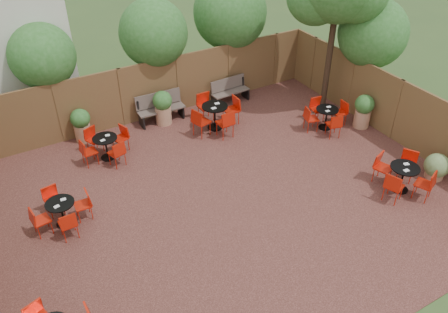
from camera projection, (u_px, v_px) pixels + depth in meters
ground at (228, 198)px, 12.36m from camera, size 80.00×80.00×0.00m
courtyard_paving at (228, 198)px, 12.36m from camera, size 12.00×10.00×0.02m
fence_back at (151, 90)px, 15.32m from camera, size 12.00×0.08×2.00m
fence_right at (396, 110)px, 14.26m from camera, size 0.08×10.00×2.00m
overhang_foliage at (114, 83)px, 11.89m from camera, size 15.65×10.83×2.59m
park_bench_left at (160, 107)px, 15.39m from camera, size 1.59×0.56×0.97m
park_bench_right at (229, 90)px, 16.51m from camera, size 1.42×0.53×0.86m
bistro_tables at (217, 164)px, 12.88m from camera, size 11.03×7.09×0.95m
planters at (153, 122)px, 14.39m from camera, size 11.92×4.36×1.15m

